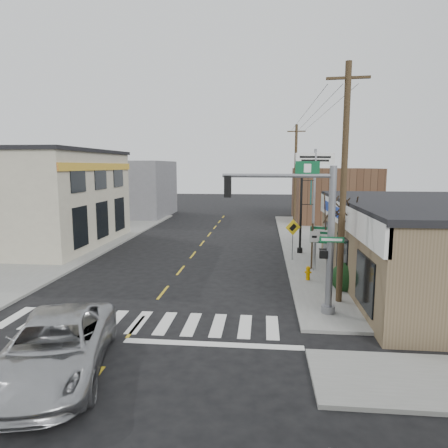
# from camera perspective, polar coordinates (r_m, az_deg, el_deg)

# --- Properties ---
(ground) EXTENTS (140.00, 140.00, 0.00)m
(ground) POSITION_cam_1_polar(r_m,az_deg,el_deg) (15.50, -12.47, -14.09)
(ground) COLOR black
(ground) RESTS_ON ground
(sidewalk_right) EXTENTS (6.00, 38.00, 0.13)m
(sidewalk_right) POSITION_cam_1_polar(r_m,az_deg,el_deg) (27.56, 14.74, -4.10)
(sidewalk_right) COLOR slate
(sidewalk_right) RESTS_ON ground
(sidewalk_left) EXTENTS (6.00, 38.00, 0.13)m
(sidewalk_left) POSITION_cam_1_polar(r_m,az_deg,el_deg) (30.42, -21.07, -3.23)
(sidewalk_left) COLOR slate
(sidewalk_left) RESTS_ON ground
(center_line) EXTENTS (0.12, 56.00, 0.01)m
(center_line) POSITION_cam_1_polar(r_m,az_deg,el_deg) (22.84, -6.21, -6.58)
(center_line) COLOR gold
(center_line) RESTS_ON ground
(crosswalk) EXTENTS (11.00, 2.20, 0.01)m
(crosswalk) POSITION_cam_1_polar(r_m,az_deg,el_deg) (15.85, -12.01, -13.54)
(crosswalk) COLOR silver
(crosswalk) RESTS_ON ground
(left_building) EXTENTS (12.00, 12.00, 6.80)m
(left_building) POSITION_cam_1_polar(r_m,az_deg,el_deg) (32.82, -26.85, 3.12)
(left_building) COLOR #BAB39B
(left_building) RESTS_ON ground
(bldg_distant_right) EXTENTS (8.00, 10.00, 5.60)m
(bldg_distant_right) POSITION_cam_1_polar(r_m,az_deg,el_deg) (44.32, 15.29, 4.06)
(bldg_distant_right) COLOR brown
(bldg_distant_right) RESTS_ON ground
(bldg_distant_left) EXTENTS (9.00, 10.00, 6.40)m
(bldg_distant_left) POSITION_cam_1_polar(r_m,az_deg,el_deg) (48.26, -13.27, 4.93)
(bldg_distant_left) COLOR slate
(bldg_distant_left) RESTS_ON ground
(suv) EXTENTS (4.01, 6.34, 1.63)m
(suv) POSITION_cam_1_polar(r_m,az_deg,el_deg) (12.65, -22.93, -15.85)
(suv) COLOR #A0A1A5
(suv) RESTS_ON ground
(traffic_signal_pole) EXTENTS (4.66, 0.37, 5.90)m
(traffic_signal_pole) POSITION_cam_1_polar(r_m,az_deg,el_deg) (15.63, 12.55, -0.00)
(traffic_signal_pole) COLOR gray
(traffic_signal_pole) RESTS_ON sidewalk_right
(guide_sign) EXTENTS (1.47, 0.13, 2.57)m
(guide_sign) POSITION_cam_1_polar(r_m,az_deg,el_deg) (22.80, 13.99, -2.17)
(guide_sign) COLOR #43321F
(guide_sign) RESTS_ON sidewalk_right
(fire_hydrant) EXTENTS (0.22, 0.22, 0.71)m
(fire_hydrant) POSITION_cam_1_polar(r_m,az_deg,el_deg) (20.74, 11.92, -6.79)
(fire_hydrant) COLOR #BF8000
(fire_hydrant) RESTS_ON sidewalk_right
(ped_crossing_sign) EXTENTS (0.98, 0.07, 2.52)m
(ped_crossing_sign) POSITION_cam_1_polar(r_m,az_deg,el_deg) (24.57, 9.81, -1.14)
(ped_crossing_sign) COLOR gray
(ped_crossing_sign) RESTS_ON sidewalk_right
(lamp_post) EXTENTS (0.78, 0.61, 6.00)m
(lamp_post) POSITION_cam_1_polar(r_m,az_deg,el_deg) (26.57, 11.10, 3.31)
(lamp_post) COLOR black
(lamp_post) RESTS_ON sidewalk_right
(dance_center_sign) EXTENTS (3.31, 0.21, 7.03)m
(dance_center_sign) POSITION_cam_1_polar(r_m,az_deg,el_deg) (32.21, 12.85, 7.29)
(dance_center_sign) COLOR gray
(dance_center_sign) RESTS_ON sidewalk_right
(bare_tree) EXTENTS (2.57, 2.57, 5.15)m
(bare_tree) POSITION_cam_1_polar(r_m,az_deg,el_deg) (19.11, 16.40, 2.94)
(bare_tree) COLOR black
(bare_tree) RESTS_ON sidewalk_right
(shrub_front) EXTENTS (1.43, 1.43, 1.08)m
(shrub_front) POSITION_cam_1_polar(r_m,az_deg,el_deg) (19.66, 17.08, -7.36)
(shrub_front) COLOR #183216
(shrub_front) RESTS_ON sidewalk_right
(shrub_back) EXTENTS (1.15, 1.15, 0.87)m
(shrub_back) POSITION_cam_1_polar(r_m,az_deg,el_deg) (21.06, 19.58, -6.74)
(shrub_back) COLOR black
(shrub_back) RESTS_ON sidewalk_right
(utility_pole_near) EXTENTS (1.71, 0.26, 9.81)m
(utility_pole_near) POSITION_cam_1_polar(r_m,az_deg,el_deg) (17.13, 16.72, 5.63)
(utility_pole_near) COLOR #4A3522
(utility_pole_near) RESTS_ON sidewalk_right
(utility_pole_far) EXTENTS (1.64, 0.25, 9.44)m
(utility_pole_far) POSITION_cam_1_polar(r_m,az_deg,el_deg) (37.50, 10.16, 6.83)
(utility_pole_far) COLOR #452A22
(utility_pole_far) RESTS_ON sidewalk_right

